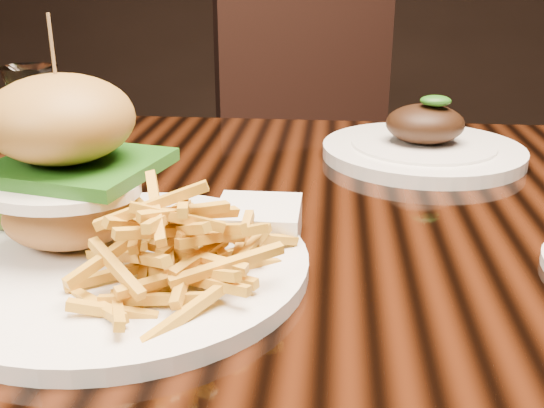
# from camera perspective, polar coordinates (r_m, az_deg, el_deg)

# --- Properties ---
(dining_table) EXTENTS (1.60, 0.90, 0.75)m
(dining_table) POSITION_cam_1_polar(r_m,az_deg,el_deg) (0.72, 4.85, -6.85)
(dining_table) COLOR black
(dining_table) RESTS_ON ground
(burger_plate) EXTENTS (0.33, 0.33, 0.22)m
(burger_plate) POSITION_cam_1_polar(r_m,az_deg,el_deg) (0.57, -14.33, -0.54)
(burger_plate) COLOR white
(burger_plate) RESTS_ON dining_table
(ramekin) EXTENTS (0.11, 0.11, 0.04)m
(ramekin) POSITION_cam_1_polar(r_m,az_deg,el_deg) (0.62, -1.23, -1.75)
(ramekin) COLOR white
(ramekin) RESTS_ON dining_table
(wine_glass) EXTENTS (0.06, 0.06, 0.16)m
(wine_glass) POSITION_cam_1_polar(r_m,az_deg,el_deg) (0.72, -20.57, 8.11)
(wine_glass) COLOR white
(wine_glass) RESTS_ON dining_table
(water_tumbler) EXTENTS (0.08, 0.08, 0.10)m
(water_tumbler) POSITION_cam_1_polar(r_m,az_deg,el_deg) (0.81, -19.53, 4.99)
(water_tumbler) COLOR white
(water_tumbler) RESTS_ON dining_table
(far_dish) EXTENTS (0.28, 0.28, 0.09)m
(far_dish) POSITION_cam_1_polar(r_m,az_deg,el_deg) (0.92, 13.39, 5.09)
(far_dish) COLOR white
(far_dish) RESTS_ON dining_table
(chair_far) EXTENTS (0.61, 0.61, 0.95)m
(chair_far) POSITION_cam_1_polar(r_m,az_deg,el_deg) (1.59, 4.36, 3.71)
(chair_far) COLOR black
(chair_far) RESTS_ON ground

